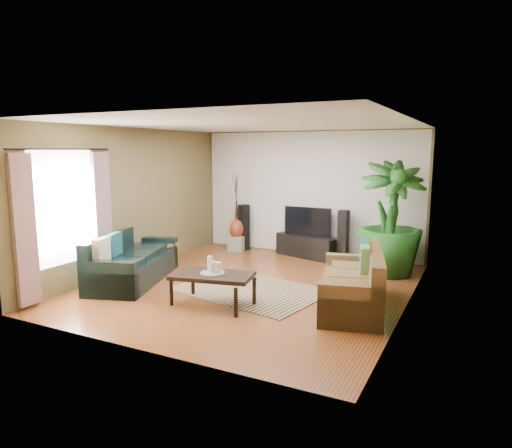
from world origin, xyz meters
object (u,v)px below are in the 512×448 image
Objects in this scene: television at (308,221)px; vase at (237,229)px; sofa_left at (134,257)px; sofa_right at (351,279)px; side_table at (163,255)px; coffee_table at (213,289)px; tv_stand at (307,246)px; speaker_right at (343,236)px; potted_plant at (390,218)px; pedestal at (237,243)px; speaker_left at (244,227)px.

television reaches higher than vase.
vase is at bearing -27.39° from sofa_left.
sofa_right is 3.96m from side_table.
television is (0.18, 3.55, 0.54)m from coffee_table.
vase is at bearing -174.04° from television.
coffee_table reaches higher than tv_stand.
side_table is (-3.02, -2.05, -0.29)m from speaker_right.
coffee_table is 2.49m from side_table.
potted_plant is at bearing -2.28° from tv_stand.
sofa_left reaches higher than pedestal.
television reaches higher than tv_stand.
potted_plant is (1.03, -0.56, 0.52)m from speaker_right.
speaker_right is 1.28m from potted_plant.
sofa_right is at bearing -9.01° from side_table.
speaker_right is at bearing 34.13° from side_table.
tv_stand is at bearing -162.80° from sofa_right.
potted_plant is (0.14, 2.11, 0.63)m from sofa_right.
speaker_left is at bearing -28.62° from sofa_left.
sofa_right is 0.89× the size of potted_plant.
speaker_left reaches higher than sofa_left.
speaker_left reaches higher than tv_stand.
vase is (-2.45, -0.10, -0.03)m from speaker_right.
side_table reaches higher than tv_stand.
side_table is (-0.66, -2.12, -0.28)m from speaker_left.
side_table is (-2.22, -2.12, 0.01)m from tv_stand.
side_table is (-0.57, -1.95, -0.26)m from vase.
coffee_table is at bearing -76.25° from tv_stand.
sofa_right is 2.05m from coffee_table.
speaker_right is at bearing 11.65° from tv_stand.
potted_plant is at bearing 43.46° from coffee_table.
vase is at bearing -157.45° from tv_stand.
television is at bearing 43.68° from side_table.
television is 1.68m from vase.
television is 1.95m from potted_plant.
speaker_left is 0.20m from vase.
speaker_right reaches higher than vase.
sofa_right is (3.79, 0.35, 0.00)m from sofa_left.
pedestal is (-3.48, 0.45, -0.88)m from potted_plant.
potted_plant reaches higher than tv_stand.
sofa_left is 3.75m from television.
side_table is (-0.12, 0.97, -0.18)m from sofa_left.
vase reaches higher than side_table.
sofa_right is 2.81m from speaker_right.
speaker_right is at bearing 2.39° from vase.
vase is (-0.09, -0.17, -0.02)m from speaker_left.
potted_plant is at bearing 161.72° from sofa_right.
sofa_right is at bearing -68.70° from speaker_right.
speaker_right is at bearing 151.56° from potted_plant.
side_table is at bearing -136.32° from television.
speaker_right is 2.45m from vase.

